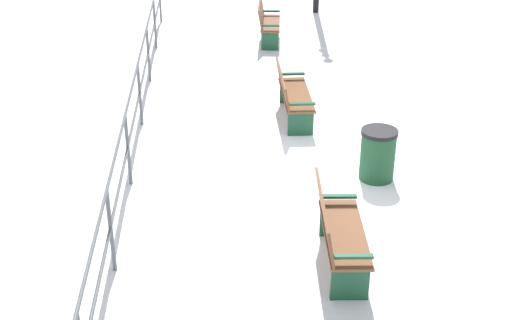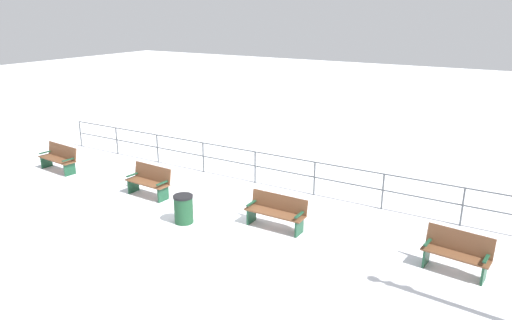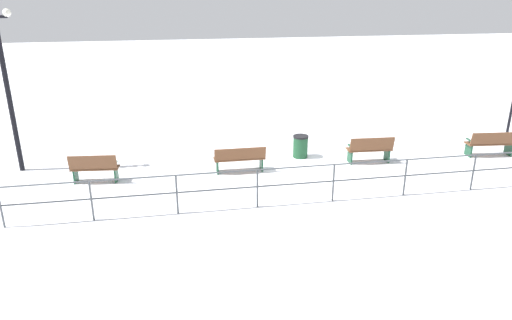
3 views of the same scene
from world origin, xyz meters
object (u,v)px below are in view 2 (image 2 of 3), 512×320
at_px(bench_nearest, 59,158).
at_px(trash_bin, 184,209).
at_px(bench_second, 149,181).
at_px(bench_third, 276,211).
at_px(bench_fourth, 457,252).

bearing_deg(bench_nearest, trash_bin, 86.12).
relative_size(bench_nearest, bench_second, 1.12).
bearing_deg(trash_bin, bench_second, -114.52).
distance_m(bench_second, bench_third, 4.39).
bearing_deg(bench_second, trash_bin, 68.81).
bearing_deg(bench_nearest, bench_fourth, 95.57).
height_order(bench_fourth, trash_bin, bench_fourth).
height_order(bench_nearest, bench_second, bench_second).
height_order(bench_second, bench_fourth, bench_second).
height_order(bench_third, trash_bin, bench_third).
bearing_deg(bench_fourth, bench_second, -83.45).
height_order(bench_nearest, trash_bin, bench_nearest).
xyz_separation_m(bench_second, bench_third, (-0.03, 4.39, -0.02)).
relative_size(bench_second, trash_bin, 1.96).
distance_m(bench_second, trash_bin, 2.33).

